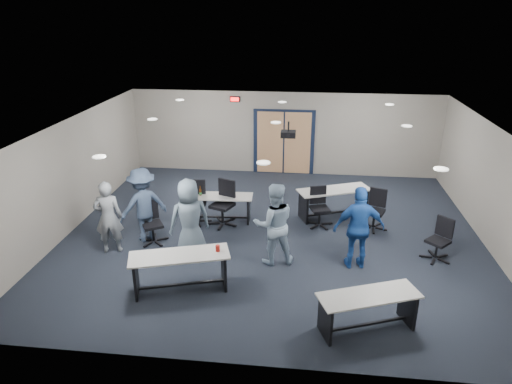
# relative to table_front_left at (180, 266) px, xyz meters

# --- Properties ---
(floor) EXTENTS (10.00, 10.00, 0.00)m
(floor) POSITION_rel_table_front_left_xyz_m (1.60, 2.59, -0.53)
(floor) COLOR black
(floor) RESTS_ON ground
(back_wall) EXTENTS (10.00, 0.04, 2.70)m
(back_wall) POSITION_rel_table_front_left_xyz_m (1.60, 7.09, 0.82)
(back_wall) COLOR gray
(back_wall) RESTS_ON floor
(front_wall) EXTENTS (10.00, 0.04, 2.70)m
(front_wall) POSITION_rel_table_front_left_xyz_m (1.60, -1.91, 0.82)
(front_wall) COLOR gray
(front_wall) RESTS_ON floor
(left_wall) EXTENTS (0.04, 9.00, 2.70)m
(left_wall) POSITION_rel_table_front_left_xyz_m (-3.40, 2.59, 0.82)
(left_wall) COLOR gray
(left_wall) RESTS_ON floor
(right_wall) EXTENTS (0.04, 9.00, 2.70)m
(right_wall) POSITION_rel_table_front_left_xyz_m (6.60, 2.59, 0.82)
(right_wall) COLOR gray
(right_wall) RESTS_ON floor
(ceiling) EXTENTS (10.00, 9.00, 0.04)m
(ceiling) POSITION_rel_table_front_left_xyz_m (1.60, 2.59, 2.17)
(ceiling) COLOR white
(ceiling) RESTS_ON back_wall
(double_door) EXTENTS (2.00, 0.07, 2.20)m
(double_door) POSITION_rel_table_front_left_xyz_m (1.60, 7.05, 0.52)
(double_door) COLOR black
(double_door) RESTS_ON back_wall
(exit_sign) EXTENTS (0.32, 0.07, 0.18)m
(exit_sign) POSITION_rel_table_front_left_xyz_m (-0.00, 7.03, 1.92)
(exit_sign) COLOR black
(exit_sign) RESTS_ON back_wall
(ceiling_projector) EXTENTS (0.35, 0.32, 0.37)m
(ceiling_projector) POSITION_rel_table_front_left_xyz_m (1.90, 3.09, 1.87)
(ceiling_projector) COLOR black
(ceiling_projector) RESTS_ON ceiling
(ceiling_can_lights) EXTENTS (6.24, 5.74, 0.02)m
(ceiling_can_lights) POSITION_rel_table_front_left_xyz_m (1.60, 2.84, 2.14)
(ceiling_can_lights) COLOR silver
(ceiling_can_lights) RESTS_ON ceiling
(table_front_left) EXTENTS (2.02, 1.17, 0.90)m
(table_front_left) POSITION_rel_table_front_left_xyz_m (0.00, 0.00, 0.00)
(table_front_left) COLOR #B2B1A9
(table_front_left) RESTS_ON floor
(table_front_right) EXTENTS (1.83, 1.16, 0.71)m
(table_front_right) POSITION_rel_table_front_left_xyz_m (3.49, -0.83, -0.05)
(table_front_right) COLOR #B2B1A9
(table_front_right) RESTS_ON floor
(table_back_left) EXTENTS (1.74, 0.66, 0.95)m
(table_back_left) POSITION_rel_table_front_left_xyz_m (0.15, 3.18, -0.05)
(table_back_left) COLOR #B2B1A9
(table_back_left) RESTS_ON floor
(table_back_right) EXTENTS (2.00, 1.32, 0.77)m
(table_back_right) POSITION_rel_table_front_left_xyz_m (3.11, 3.76, -0.01)
(table_back_right) COLOR #B2B1A9
(table_back_right) RESTS_ON floor
(chair_back_a) EXTENTS (0.75, 0.75, 1.09)m
(chair_back_a) POSITION_rel_table_front_left_xyz_m (-0.41, 3.01, 0.01)
(chair_back_a) COLOR black
(chair_back_a) RESTS_ON floor
(chair_back_b) EXTENTS (0.95, 0.95, 1.16)m
(chair_back_b) POSITION_rel_table_front_left_xyz_m (0.28, 2.95, 0.04)
(chair_back_b) COLOR black
(chair_back_b) RESTS_ON floor
(chair_back_c) EXTENTS (0.79, 0.79, 1.01)m
(chair_back_c) POSITION_rel_table_front_left_xyz_m (2.74, 3.16, -0.03)
(chair_back_c) COLOR black
(chair_back_c) RESTS_ON floor
(chair_back_d) EXTENTS (0.83, 0.83, 1.02)m
(chair_back_d) POSITION_rel_table_front_left_xyz_m (4.10, 3.14, -0.02)
(chair_back_d) COLOR black
(chair_back_d) RESTS_ON floor
(chair_loose_left) EXTENTS (0.86, 0.86, 0.99)m
(chair_loose_left) POSITION_rel_table_front_left_xyz_m (-1.17, 1.82, -0.04)
(chair_loose_left) COLOR black
(chair_loose_left) RESTS_ON floor
(chair_loose_right) EXTENTS (0.85, 0.85, 0.96)m
(chair_loose_right) POSITION_rel_table_front_left_xyz_m (5.28, 1.76, -0.05)
(chair_loose_right) COLOR black
(chair_loose_right) RESTS_ON floor
(person_gray) EXTENTS (0.70, 0.55, 1.70)m
(person_gray) POSITION_rel_table_front_left_xyz_m (-1.98, 1.31, 0.32)
(person_gray) COLOR gray
(person_gray) RESTS_ON floor
(person_plaid) EXTENTS (1.06, 0.93, 1.83)m
(person_plaid) POSITION_rel_table_front_left_xyz_m (-0.11, 1.27, 0.38)
(person_plaid) COLOR slate
(person_plaid) RESTS_ON floor
(person_lightblue) EXTENTS (1.03, 0.89, 1.83)m
(person_lightblue) POSITION_rel_table_front_left_xyz_m (1.72, 1.26, 0.38)
(person_lightblue) COLOR #99B3CB
(person_lightblue) RESTS_ON floor
(person_navy) EXTENTS (1.13, 0.61, 1.83)m
(person_navy) POSITION_rel_table_front_left_xyz_m (3.50, 1.27, 0.38)
(person_navy) COLOR #1B4694
(person_navy) RESTS_ON floor
(person_back) EXTENTS (1.31, 1.26, 1.79)m
(person_back) POSITION_rel_table_front_left_xyz_m (-1.41, 1.96, 0.36)
(person_back) COLOR #394A66
(person_back) RESTS_ON floor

